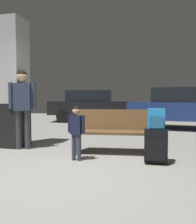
% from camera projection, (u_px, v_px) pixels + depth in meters
% --- Properties ---
extents(ground_plane, '(18.00, 18.00, 0.10)m').
position_uv_depth(ground_plane, '(110.00, 136.00, 7.19)').
color(ground_plane, gray).
extents(structural_pillar, '(0.57, 0.57, 2.92)m').
position_uv_depth(structural_pillar, '(13.00, 84.00, 5.27)').
color(structural_pillar, black).
rests_on(structural_pillar, ground_plane).
extents(bench, '(1.65, 0.70, 0.89)m').
position_uv_depth(bench, '(113.00, 132.00, 4.64)').
color(bench, brown).
rests_on(bench, ground_plane).
extents(suitcase, '(0.39, 0.24, 0.60)m').
position_uv_depth(suitcase, '(156.00, 145.00, 3.87)').
color(suitcase, black).
rests_on(suitcase, ground_plane).
extents(backpack_bright, '(0.29, 0.20, 0.34)m').
position_uv_depth(backpack_bright, '(156.00, 119.00, 3.85)').
color(backpack_bright, '#268CD8').
rests_on(backpack_bright, suitcase).
extents(child, '(0.33, 0.21, 0.98)m').
position_uv_depth(child, '(76.00, 127.00, 4.09)').
color(child, '#33384C').
rests_on(child, ground_plane).
extents(adult, '(0.56, 0.31, 1.73)m').
position_uv_depth(adult, '(23.00, 101.00, 5.01)').
color(adult, '#38383D').
rests_on(adult, ground_plane).
extents(parked_car_far, '(4.28, 2.21, 1.51)m').
position_uv_depth(parked_car_far, '(92.00, 105.00, 11.28)').
color(parked_car_far, black).
rests_on(parked_car_far, ground_plane).
extents(parked_car_near, '(4.28, 2.19, 1.51)m').
position_uv_depth(parked_car_near, '(186.00, 107.00, 8.39)').
color(parked_car_near, navy).
rests_on(parked_car_near, ground_plane).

